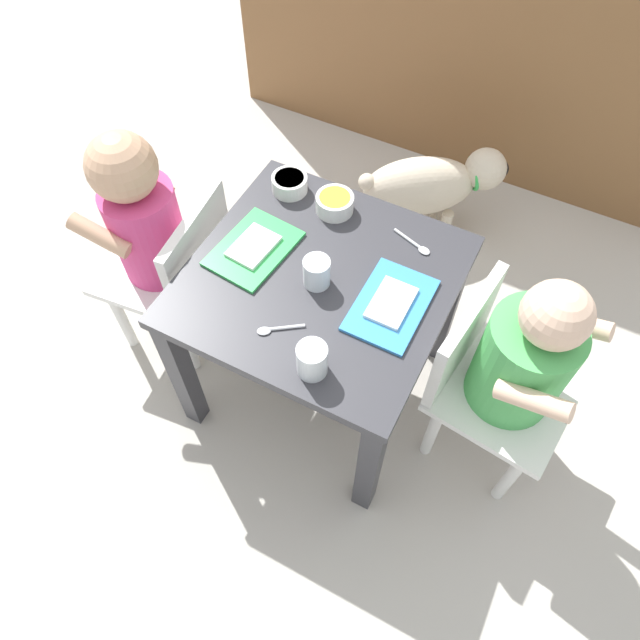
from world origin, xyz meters
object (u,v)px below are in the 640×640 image
at_px(dog, 429,185).
at_px(spoon_by_right_tray, 415,244).
at_px(cereal_bowl_right_side, 335,203).
at_px(food_tray_left, 255,247).
at_px(water_cup_left, 312,361).
at_px(seated_child_left, 150,227).
at_px(dining_table, 320,301).
at_px(water_cup_right, 315,273).
at_px(food_tray_right, 392,303).
at_px(veggie_bowl_near, 290,183).
at_px(spoon_by_left_tray, 277,330).
at_px(seated_child_right, 518,361).

height_order(dog, spoon_by_right_tray, spoon_by_right_tray).
bearing_deg(cereal_bowl_right_side, food_tray_left, -119.19).
bearing_deg(water_cup_left, seated_child_left, 161.14).
xyz_separation_m(dining_table, spoon_by_right_tray, (0.14, 0.17, 0.09)).
bearing_deg(water_cup_right, food_tray_right, 6.69).
xyz_separation_m(seated_child_left, cereal_bowl_right_side, (0.37, 0.21, 0.06)).
xyz_separation_m(food_tray_right, veggie_bowl_near, (-0.34, 0.19, 0.02)).
bearing_deg(veggie_bowl_near, seated_child_left, -138.89).
bearing_deg(dog, spoon_by_right_tray, -76.93).
bearing_deg(seated_child_left, dog, 55.21).
height_order(dining_table, seated_child_left, seated_child_left).
bearing_deg(dog, cereal_bowl_right_side, -101.42).
bearing_deg(dining_table, food_tray_left, 178.35).
xyz_separation_m(dog, spoon_by_right_tray, (0.11, -0.47, 0.27)).
bearing_deg(spoon_by_left_tray, cereal_bowl_right_side, 97.53).
bearing_deg(cereal_bowl_right_side, water_cup_left, -69.08).
distance_m(food_tray_left, water_cup_right, 0.16).
xyz_separation_m(dining_table, seated_child_right, (0.43, 0.04, 0.02)).
bearing_deg(dog, dining_table, -92.95).
bearing_deg(spoon_by_right_tray, food_tray_right, -83.91).
distance_m(seated_child_left, spoon_by_right_tray, 0.61).
relative_size(dining_table, food_tray_right, 2.67).
relative_size(food_tray_left, spoon_by_left_tray, 2.35).
xyz_separation_m(food_tray_left, water_cup_right, (0.16, -0.02, 0.02)).
bearing_deg(veggie_bowl_near, food_tray_right, -29.19).
xyz_separation_m(dining_table, veggie_bowl_near, (-0.18, 0.20, 0.11)).
distance_m(water_cup_left, veggie_bowl_near, 0.48).
distance_m(dog, water_cup_right, 0.73).
relative_size(dog, spoon_by_left_tray, 4.57).
xyz_separation_m(cereal_bowl_right_side, spoon_by_left_tray, (0.05, -0.34, -0.02)).
bearing_deg(food_tray_right, water_cup_right, -173.31).
bearing_deg(spoon_by_right_tray, dog, 103.07).
xyz_separation_m(dining_table, dog, (0.03, 0.65, -0.18)).
relative_size(seated_child_left, water_cup_right, 10.29).
bearing_deg(dining_table, veggie_bowl_near, 132.73).
relative_size(water_cup_right, spoon_by_left_tray, 0.73).
xyz_separation_m(food_tray_left, veggie_bowl_near, (-0.02, 0.19, 0.02)).
xyz_separation_m(cereal_bowl_right_side, veggie_bowl_near, (-0.12, 0.01, -0.00)).
distance_m(food_tray_left, water_cup_left, 0.33).
bearing_deg(cereal_bowl_right_side, seated_child_left, -150.57).
xyz_separation_m(food_tray_right, spoon_by_right_tray, (-0.02, 0.17, -0.00)).
bearing_deg(dog, seated_child_left, -124.79).
xyz_separation_m(food_tray_left, cereal_bowl_right_side, (0.10, 0.18, 0.02)).
height_order(dining_table, dog, dining_table).
height_order(seated_child_left, veggie_bowl_near, seated_child_left).
relative_size(dog, cereal_bowl_right_side, 4.74).
distance_m(water_cup_right, spoon_by_right_tray, 0.24).
bearing_deg(food_tray_left, dog, 73.15).
xyz_separation_m(seated_child_right, spoon_by_right_tray, (-0.29, 0.14, 0.07)).
distance_m(dining_table, seated_child_right, 0.43).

